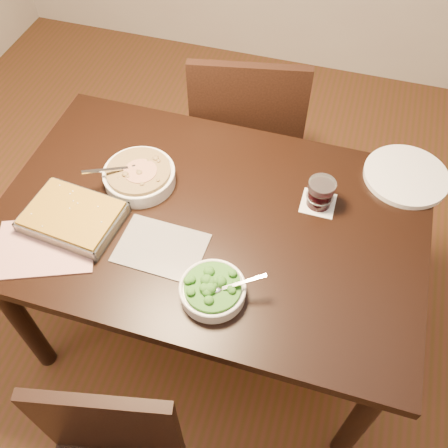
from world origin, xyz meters
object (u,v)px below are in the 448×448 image
at_px(broccoli_bowl, 213,290).
at_px(dinner_plate, 406,176).
at_px(chair_far, 247,133).
at_px(table, 210,234).
at_px(baking_dish, 73,217).
at_px(wine_tumbler, 321,193).
at_px(stew_bowl, 139,175).

bearing_deg(broccoli_bowl, dinner_plate, 51.47).
distance_m(broccoli_bowl, chair_far, 0.96).
xyz_separation_m(table, chair_far, (-0.04, 0.65, -0.11)).
height_order(baking_dish, chair_far, chair_far).
relative_size(table, wine_tumbler, 14.11).
relative_size(table, stew_bowl, 5.69).
xyz_separation_m(stew_bowl, chair_far, (0.24, 0.57, -0.24)).
bearing_deg(broccoli_bowl, table, 109.63).
distance_m(broccoli_bowl, baking_dish, 0.52).
xyz_separation_m(table, wine_tumbler, (0.33, 0.16, 0.15)).
bearing_deg(broccoli_bowl, wine_tumbler, 61.53).
height_order(broccoli_bowl, baking_dish, broccoli_bowl).
relative_size(stew_bowl, broccoli_bowl, 1.17).
distance_m(wine_tumbler, dinner_plate, 0.34).
bearing_deg(wine_tumbler, broccoli_bowl, -118.47).
relative_size(table, broccoli_bowl, 6.65).
relative_size(wine_tumbler, chair_far, 0.10).
relative_size(stew_bowl, chair_far, 0.25).
bearing_deg(table, stew_bowl, 164.50).
xyz_separation_m(dinner_plate, chair_far, (-0.64, 0.29, -0.22)).
relative_size(table, baking_dish, 4.40).
distance_m(stew_bowl, broccoli_bowl, 0.51).
height_order(table, baking_dish, baking_dish).
bearing_deg(stew_bowl, baking_dish, -121.55).
xyz_separation_m(broccoli_bowl, dinner_plate, (0.50, 0.63, -0.02)).
height_order(broccoli_bowl, wine_tumbler, wine_tumbler).
bearing_deg(dinner_plate, baking_dish, -153.37).
xyz_separation_m(baking_dish, wine_tumbler, (0.74, 0.30, 0.03)).
distance_m(stew_bowl, baking_dish, 0.26).
bearing_deg(table, baking_dish, -160.33).
relative_size(baking_dish, chair_far, 0.33).
height_order(stew_bowl, baking_dish, stew_bowl).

